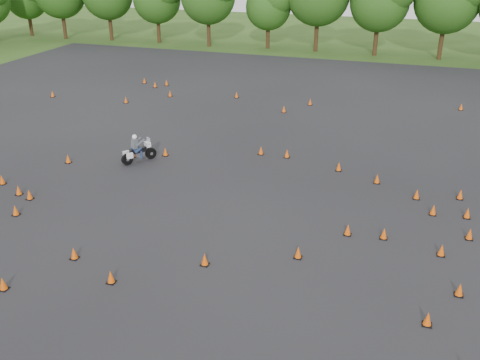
% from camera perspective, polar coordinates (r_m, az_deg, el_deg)
% --- Properties ---
extents(ground, '(140.00, 140.00, 0.00)m').
position_cam_1_polar(ground, '(21.05, -3.39, -7.27)').
color(ground, '#2D5119').
rests_on(ground, ground).
extents(asphalt_pad, '(62.00, 62.00, 0.00)m').
position_cam_1_polar(asphalt_pad, '(26.05, 1.36, -0.67)').
color(asphalt_pad, black).
rests_on(asphalt_pad, ground).
extents(treeline, '(86.95, 32.38, 10.18)m').
position_cam_1_polar(treeline, '(52.25, 11.56, 16.76)').
color(treeline, '#264E16').
rests_on(treeline, ground).
extents(traffic_cones, '(35.89, 32.55, 0.45)m').
position_cam_1_polar(traffic_cones, '(25.46, 0.52, -0.72)').
color(traffic_cones, '#E85409').
rests_on(traffic_cones, asphalt_pad).
extents(rider_grey, '(1.66, 2.05, 1.58)m').
position_cam_1_polar(rider_grey, '(29.16, -10.78, 3.39)').
color(rider_grey, '#474B50').
rests_on(rider_grey, ground).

